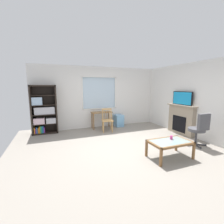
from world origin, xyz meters
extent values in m
cube|color=gray|center=(0.00, 0.00, -0.01)|extent=(6.32, 6.12, 0.02)
cube|color=silver|center=(0.00, 2.56, 0.40)|extent=(5.32, 0.12, 0.80)
cube|color=silver|center=(0.00, 2.56, 2.37)|extent=(5.32, 0.12, 0.41)
cube|color=silver|center=(-1.66, 2.56, 1.48)|extent=(1.99, 0.12, 1.36)
cube|color=silver|center=(1.73, 2.56, 1.48)|extent=(1.86, 0.12, 1.36)
cube|color=silver|center=(0.06, 2.57, 1.48)|extent=(1.46, 0.02, 1.36)
cube|color=white|center=(0.06, 2.50, 0.82)|extent=(1.52, 0.06, 0.03)
cube|color=white|center=(0.06, 2.50, 2.15)|extent=(1.52, 0.06, 0.03)
cube|color=white|center=(-0.67, 2.50, 1.48)|extent=(0.03, 0.06, 1.36)
cube|color=white|center=(0.79, 2.50, 1.48)|extent=(0.03, 0.06, 1.36)
cube|color=silver|center=(2.72, 0.00, 1.29)|extent=(0.12, 5.32, 2.58)
cube|color=black|center=(-2.57, 2.31, 0.91)|extent=(0.05, 0.38, 1.81)
cube|color=black|center=(-1.72, 2.31, 0.91)|extent=(0.05, 0.38, 1.81)
cube|color=black|center=(-2.15, 2.31, 1.79)|extent=(0.90, 0.38, 0.05)
cube|color=black|center=(-2.15, 2.31, 0.03)|extent=(0.90, 0.38, 0.05)
cube|color=black|center=(-2.15, 2.49, 0.91)|extent=(0.90, 0.02, 1.81)
cube|color=black|center=(-2.15, 2.31, 0.38)|extent=(0.85, 0.36, 0.02)
cube|color=black|center=(-2.15, 2.31, 0.73)|extent=(0.85, 0.36, 0.02)
cube|color=black|center=(-2.15, 2.31, 1.08)|extent=(0.85, 0.36, 0.02)
cube|color=black|center=(-2.15, 2.31, 1.43)|extent=(0.85, 0.36, 0.02)
cube|color=beige|center=(-2.34, 2.30, 0.50)|extent=(0.37, 0.31, 0.22)
cube|color=#B2B2BC|center=(-1.94, 2.30, 0.49)|extent=(0.34, 0.32, 0.20)
cube|color=#B2B2BC|center=(-2.13, 2.30, 0.87)|extent=(0.70, 0.27, 0.27)
cube|color=#9EBCDB|center=(-2.36, 2.30, 1.24)|extent=(0.35, 0.30, 0.28)
cube|color=orange|center=(-2.52, 2.29, 0.16)|extent=(0.03, 0.28, 0.22)
cube|color=purple|center=(-2.48, 2.29, 0.14)|extent=(0.04, 0.24, 0.19)
cube|color=#286BB2|center=(-2.44, 2.29, 0.16)|extent=(0.04, 0.24, 0.22)
cube|color=orange|center=(-2.39, 2.29, 0.15)|extent=(0.04, 0.25, 0.20)
cube|color=orange|center=(-2.35, 2.29, 0.17)|extent=(0.03, 0.28, 0.25)
cube|color=green|center=(-2.30, 2.29, 0.18)|extent=(0.04, 0.30, 0.26)
cube|color=#286BB2|center=(-2.26, 2.29, 0.17)|extent=(0.03, 0.26, 0.25)
cube|color=#286BB2|center=(-2.23, 2.29, 0.18)|extent=(0.03, 0.22, 0.25)
cube|color=purple|center=(-2.19, 2.29, 0.15)|extent=(0.03, 0.24, 0.20)
cube|color=brown|center=(0.05, 2.21, 0.69)|extent=(0.86, 0.39, 0.03)
cylinder|color=brown|center=(-0.33, 2.07, 0.34)|extent=(0.04, 0.04, 0.68)
cylinder|color=brown|center=(0.43, 2.07, 0.34)|extent=(0.04, 0.04, 0.68)
cylinder|color=brown|center=(-0.33, 2.35, 0.34)|extent=(0.04, 0.04, 0.68)
cylinder|color=brown|center=(0.43, 2.35, 0.34)|extent=(0.04, 0.04, 0.68)
cube|color=tan|center=(0.11, 1.66, 0.45)|extent=(0.49, 0.48, 0.04)
cylinder|color=tan|center=(-0.08, 1.54, 0.22)|extent=(0.04, 0.04, 0.43)
cylinder|color=tan|center=(0.25, 1.47, 0.22)|extent=(0.04, 0.04, 0.43)
cylinder|color=tan|center=(-0.02, 1.85, 0.22)|extent=(0.04, 0.04, 0.43)
cylinder|color=tan|center=(0.31, 1.78, 0.22)|extent=(0.04, 0.04, 0.43)
cylinder|color=tan|center=(-0.02, 1.85, 0.68)|extent=(0.04, 0.04, 0.45)
cylinder|color=tan|center=(0.31, 1.78, 0.68)|extent=(0.04, 0.04, 0.45)
cube|color=tan|center=(0.15, 1.82, 0.87)|extent=(0.36, 0.11, 0.06)
cylinder|color=tan|center=(0.04, 1.84, 0.65)|extent=(0.02, 0.02, 0.35)
cylinder|color=tan|center=(0.15, 1.82, 0.65)|extent=(0.02, 0.02, 0.35)
cylinder|color=tan|center=(0.25, 1.80, 0.65)|extent=(0.02, 0.02, 0.35)
cube|color=#72ADDB|center=(0.87, 2.26, 0.26)|extent=(0.35, 0.40, 0.52)
cube|color=gray|center=(2.57, 0.38, 0.53)|extent=(0.18, 1.12, 1.05)
cube|color=black|center=(2.47, 0.38, 0.39)|extent=(0.03, 0.62, 0.58)
cube|color=gray|center=(2.55, 0.38, 1.07)|extent=(0.26, 1.22, 0.04)
cube|color=black|center=(2.55, 0.38, 1.34)|extent=(0.05, 0.87, 0.49)
cube|color=#198CCC|center=(2.52, 0.38, 1.34)|extent=(0.01, 0.82, 0.44)
cylinder|color=#4C4C51|center=(2.11, -0.68, 0.48)|extent=(0.48, 0.48, 0.09)
cube|color=#4C4C51|center=(2.10, -0.90, 0.76)|extent=(0.40, 0.10, 0.48)
cylinder|color=#38383D|center=(2.11, -0.68, 0.24)|extent=(0.06, 0.06, 0.42)
cube|color=#38383D|center=(1.97, -0.67, 0.03)|extent=(0.28, 0.05, 0.03)
cylinder|color=#38383D|center=(1.83, -0.67, 0.03)|extent=(0.05, 0.05, 0.05)
cube|color=#38383D|center=(2.06, -0.81, 0.03)|extent=(0.13, 0.27, 0.03)
cylinder|color=#38383D|center=(2.01, -0.94, 0.03)|extent=(0.05, 0.05, 0.05)
cube|color=#38383D|center=(2.22, -0.77, 0.03)|extent=(0.24, 0.20, 0.03)
cylinder|color=#38383D|center=(2.33, -0.86, 0.03)|extent=(0.05, 0.05, 0.05)
cube|color=#38383D|center=(2.23, -0.60, 0.03)|extent=(0.25, 0.18, 0.03)
cylinder|color=#38383D|center=(2.34, -0.53, 0.03)|extent=(0.05, 0.05, 0.05)
cube|color=#38383D|center=(2.07, -0.55, 0.03)|extent=(0.11, 0.28, 0.03)
cylinder|color=#38383D|center=(2.03, -0.41, 0.03)|extent=(0.05, 0.05, 0.05)
cube|color=#8C9E99|center=(0.77, -1.07, 0.42)|extent=(0.92, 0.51, 0.02)
cube|color=brown|center=(0.77, -1.35, 0.41)|extent=(1.02, 0.05, 0.05)
cube|color=brown|center=(0.77, -0.79, 0.41)|extent=(1.02, 0.05, 0.05)
cube|color=brown|center=(0.29, -1.07, 0.41)|extent=(0.05, 0.61, 0.05)
cube|color=brown|center=(1.26, -1.07, 0.41)|extent=(0.05, 0.61, 0.05)
cube|color=brown|center=(0.29, -1.35, 0.19)|extent=(0.05, 0.05, 0.38)
cube|color=brown|center=(1.26, -1.35, 0.19)|extent=(0.05, 0.05, 0.38)
cube|color=brown|center=(0.29, -0.79, 0.19)|extent=(0.05, 0.05, 0.38)
cube|color=brown|center=(1.26, -0.79, 0.19)|extent=(0.05, 0.05, 0.38)
cylinder|color=#DB3D84|center=(0.90, -0.96, 0.48)|extent=(0.07, 0.07, 0.09)
camera|label=1|loc=(-1.91, -3.96, 1.76)|focal=25.07mm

